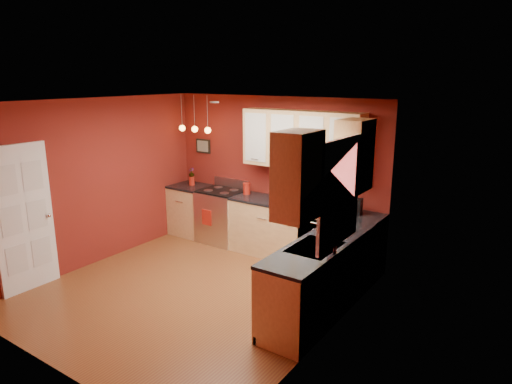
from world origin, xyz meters
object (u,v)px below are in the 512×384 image
Objects in this scene: red_canister at (247,189)px; soap_pump at (332,246)px; sink at (315,249)px; coffee_maker at (356,207)px; gas_range at (222,216)px.

red_canister is 2.87m from soap_pump.
soap_pump is (0.25, -0.07, 0.11)m from sink.
soap_pump is at bearing -15.52° from sink.
coffee_maker is (2.00, -0.04, 0.01)m from red_canister.
red_canister is (-2.11, 1.57, 0.12)m from sink.
red_canister is 2.00m from coffee_maker.
red_canister is 1.10× the size of soap_pump.
soap_pump is at bearing -82.02° from coffee_maker.
coffee_maker is at bearing 94.29° from sink.
red_canister is 0.83× the size of coffee_maker.
coffee_maker is 1.32× the size of soap_pump.
coffee_maker is at bearing 0.53° from gas_range.
sink is at bearing -29.78° from gas_range.
sink is 3.57× the size of red_canister.
sink is at bearing -90.54° from coffee_maker.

